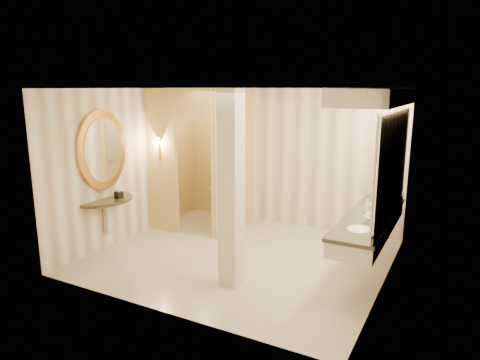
# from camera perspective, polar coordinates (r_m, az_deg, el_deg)

# --- Properties ---
(floor) EXTENTS (4.50, 4.50, 0.00)m
(floor) POSITION_cam_1_polar(r_m,az_deg,el_deg) (7.12, -0.04, -10.17)
(floor) COLOR beige
(floor) RESTS_ON ground
(ceiling) EXTENTS (4.50, 4.50, 0.00)m
(ceiling) POSITION_cam_1_polar(r_m,az_deg,el_deg) (6.58, -0.04, 12.13)
(ceiling) COLOR silver
(ceiling) RESTS_ON wall_back
(wall_back) EXTENTS (4.50, 0.02, 2.70)m
(wall_back) POSITION_cam_1_polar(r_m,az_deg,el_deg) (8.50, 6.35, 2.95)
(wall_back) COLOR white
(wall_back) RESTS_ON floor
(wall_front) EXTENTS (4.50, 0.02, 2.70)m
(wall_front) POSITION_cam_1_polar(r_m,az_deg,el_deg) (5.09, -10.75, -3.53)
(wall_front) COLOR white
(wall_front) RESTS_ON floor
(wall_left) EXTENTS (0.02, 4.00, 2.70)m
(wall_left) POSITION_cam_1_polar(r_m,az_deg,el_deg) (8.01, -14.38, 2.07)
(wall_left) COLOR white
(wall_left) RESTS_ON floor
(wall_right) EXTENTS (0.02, 4.00, 2.70)m
(wall_right) POSITION_cam_1_polar(r_m,az_deg,el_deg) (6.02, 19.22, -1.56)
(wall_right) COLOR white
(wall_right) RESTS_ON floor
(toilet_closet) EXTENTS (1.50, 1.55, 2.70)m
(toilet_closet) POSITION_cam_1_polar(r_m,az_deg,el_deg) (8.09, -3.72, 2.77)
(toilet_closet) COLOR #E7D179
(toilet_closet) RESTS_ON floor
(wall_sconce) EXTENTS (0.14, 0.14, 0.42)m
(wall_sconce) POSITION_cam_1_polar(r_m,az_deg,el_deg) (8.07, -10.75, 5.05)
(wall_sconce) COLOR #D18E43
(wall_sconce) RESTS_ON toilet_closet
(vanity) EXTENTS (0.75, 2.70, 2.09)m
(vanity) POSITION_cam_1_polar(r_m,az_deg,el_deg) (6.39, 17.58, 1.89)
(vanity) COLOR beige
(vanity) RESTS_ON floor
(console_shelf) EXTENTS (1.03, 1.03, 1.96)m
(console_shelf) POSITION_cam_1_polar(r_m,az_deg,el_deg) (7.49, -17.77, 1.14)
(console_shelf) COLOR black
(console_shelf) RESTS_ON floor
(pillar) EXTENTS (0.28, 0.28, 2.70)m
(pillar) POSITION_cam_1_polar(r_m,az_deg,el_deg) (5.78, -1.20, -1.41)
(pillar) COLOR beige
(pillar) RESTS_ON floor
(tissue_box) EXTENTS (0.13, 0.13, 0.11)m
(tissue_box) POSITION_cam_1_polar(r_m,az_deg,el_deg) (7.54, -15.87, -1.90)
(tissue_box) COLOR black
(tissue_box) RESTS_ON console_shelf
(toilet) EXTENTS (0.63, 0.90, 0.83)m
(toilet) POSITION_cam_1_polar(r_m,az_deg,el_deg) (8.72, -1.80, -3.04)
(toilet) COLOR white
(toilet) RESTS_ON floor
(soap_bottle_a) EXTENTS (0.07, 0.07, 0.13)m
(soap_bottle_a) POSITION_cam_1_polar(r_m,az_deg,el_deg) (6.23, 16.42, -4.81)
(soap_bottle_a) COLOR beige
(soap_bottle_a) RESTS_ON vanity
(soap_bottle_b) EXTENTS (0.11, 0.11, 0.12)m
(soap_bottle_b) POSITION_cam_1_polar(r_m,az_deg,el_deg) (6.45, 16.78, -4.31)
(soap_bottle_b) COLOR silver
(soap_bottle_b) RESTS_ON vanity
(soap_bottle_c) EXTENTS (0.09, 0.09, 0.20)m
(soap_bottle_c) POSITION_cam_1_polar(r_m,az_deg,el_deg) (6.69, 16.64, -3.34)
(soap_bottle_c) COLOR #C6B28C
(soap_bottle_c) RESTS_ON vanity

